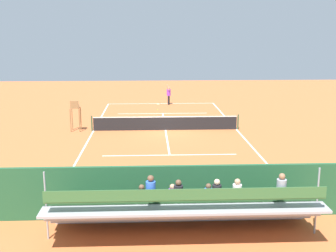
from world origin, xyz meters
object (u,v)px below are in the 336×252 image
Objects in this scene: courtside_bench at (240,194)px; equipment_bag at (194,205)px; bleacher_stand at (185,208)px; tennis_ball_near at (158,110)px; tennis_player at (169,94)px; tennis_racket at (158,104)px; umpire_chair at (75,112)px; tennis_net at (165,123)px.

equipment_bag is at bearing 4.01° from courtside_bench.
bleacher_stand is 22.97m from tennis_ball_near.
equipment_bag is at bearing 89.68° from tennis_player.
tennis_racket is 3.00m from tennis_ball_near.
umpire_chair is 32.42× the size of tennis_ball_near.
tennis_net is at bearing -87.55° from equipment_bag.
bleacher_stand is 4.70× the size of tennis_player.
bleacher_stand is 3.15m from courtside_bench.
bleacher_stand is 25.76m from tennis_player.
equipment_bag is at bearing 116.82° from umpire_chair.
courtside_bench reaches higher than tennis_racket.
umpire_chair reaches higher than tennis_net.
bleacher_stand is 5.03× the size of courtside_bench.
tennis_ball_near is (0.12, 3.00, 0.02)m from tennis_racket.
tennis_racket is at bearing -83.63° from courtside_bench.
courtside_bench is 3.13× the size of tennis_racket.
equipment_bag is at bearing 92.45° from tennis_net.
tennis_net is at bearing 91.40° from tennis_racket.
umpire_chair is at bearing -67.79° from bleacher_stand.
tennis_player is (-0.71, -10.40, 0.51)m from tennis_net.
tennis_racket is (0.96, -0.20, -1.00)m from tennis_player.
tennis_net reaches higher than tennis_ball_near.
tennis_ball_near is (1.09, 2.80, -0.98)m from tennis_player.
umpire_chair is at bearing 56.43° from tennis_player.
umpire_chair is at bearing 60.73° from tennis_racket.
bleacher_stand is (-0.06, 15.35, 0.44)m from tennis_net.
tennis_net reaches higher than tennis_racket.
tennis_net is at bearing 92.88° from tennis_ball_near.
courtside_bench is 27.27× the size of tennis_ball_near.
bleacher_stand is at bearing 90.24° from tennis_net.
umpire_chair is at bearing 52.57° from tennis_ball_near.
tennis_player is at bearing -93.88° from tennis_net.
equipment_bag is (-6.77, 13.40, -1.13)m from umpire_chair.
tennis_racket is at bearing -119.27° from umpire_chair.
tennis_ball_near is at bearing -88.89° from bleacher_stand.
equipment_bag is 0.47× the size of tennis_player.
tennis_player reaches higher than tennis_net.
umpire_chair is 15.83m from courtside_bench.
tennis_net is 156.06× the size of tennis_ball_near.
umpire_chair reaches higher than tennis_ball_near.
umpire_chair is at bearing -57.04° from courtside_bench.
tennis_racket is 8.70× the size of tennis_ball_near.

